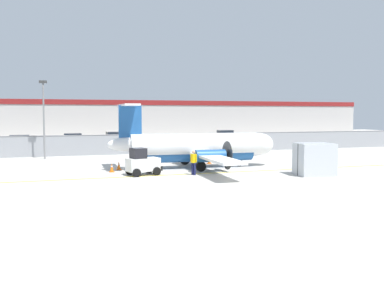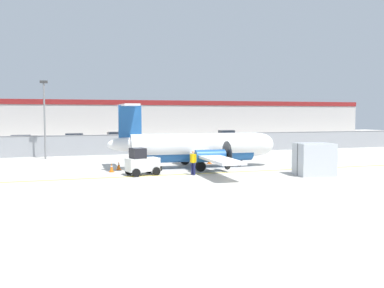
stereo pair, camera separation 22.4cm
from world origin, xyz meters
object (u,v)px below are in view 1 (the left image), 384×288
object	(u,v)px
commuter_airplane	(199,147)
ground_crew_worker	(194,161)
parked_car_3	(172,140)
traffic_cone_far_left	(119,166)
parked_car_0	(19,142)
apron_light_pole	(44,113)
parked_car_4	(215,139)
parked_car_2	(115,138)
traffic_cone_near_left	(112,168)
cargo_container	(314,159)
parked_car_1	(72,140)
traffic_cone_near_right	(209,160)
parked_car_5	(226,135)
baggage_tug	(142,163)

from	to	relation	value
commuter_airplane	ground_crew_worker	size ratio (longest dim) A/B	9.44
ground_crew_worker	parked_car_3	xyz separation A→B (m)	(5.19, 24.22, -0.06)
traffic_cone_far_left	parked_car_0	distance (m)	24.11
ground_crew_worker	apron_light_pole	distance (m)	17.55
traffic_cone_far_left	parked_car_4	xyz separation A→B (m)	(15.63, 20.08, 0.58)
parked_car_2	apron_light_pole	world-z (taller)	apron_light_pole
traffic_cone_far_left	traffic_cone_near_left	bearing A→B (deg)	-120.94
parked_car_0	cargo_container	bearing A→B (deg)	123.23
ground_crew_worker	parked_car_1	world-z (taller)	same
traffic_cone_far_left	parked_car_4	world-z (taller)	parked_car_4
apron_light_pole	parked_car_3	bearing A→B (deg)	33.87
parked_car_0	parked_car_4	size ratio (longest dim) A/B	1.00
commuter_airplane	parked_car_4	world-z (taller)	commuter_airplane
parked_car_1	apron_light_pole	xyz separation A→B (m)	(-3.16, -15.61, 3.41)
cargo_container	parked_car_2	xyz separation A→B (m)	(-8.58, 35.34, -0.21)
parked_car_1	parked_car_3	xyz separation A→B (m)	(11.92, -5.49, 0.00)
commuter_airplane	traffic_cone_near_left	distance (m)	6.95
parked_car_0	parked_car_1	distance (m)	6.86
cargo_container	parked_car_0	xyz separation A→B (m)	(-20.87, 29.56, -0.21)
traffic_cone_near_right	parked_car_2	size ratio (longest dim) A/B	0.15
parked_car_1	apron_light_pole	bearing A→B (deg)	81.12
parked_car_5	apron_light_pole	xyz separation A→B (m)	(-26.31, -19.35, 3.41)
parked_car_3	ground_crew_worker	bearing A→B (deg)	-102.66
ground_crew_worker	parked_car_1	bearing A→B (deg)	69.51
parked_car_2	parked_car_5	xyz separation A→B (m)	(17.14, 0.75, 0.00)
apron_light_pole	traffic_cone_near_right	bearing A→B (deg)	-31.62
traffic_cone_far_left	parked_car_2	world-z (taller)	parked_car_2
parked_car_3	apron_light_pole	xyz separation A→B (m)	(-15.08, -10.12, 3.41)
commuter_airplane	traffic_cone_far_left	bearing A→B (deg)	175.45
baggage_tug	parked_car_4	size ratio (longest dim) A/B	0.59
traffic_cone_near_left	traffic_cone_near_right	size ratio (longest dim) A/B	1.00
cargo_container	parked_car_5	world-z (taller)	cargo_container
parked_car_0	apron_light_pole	distance (m)	13.63
parked_car_2	parked_car_0	bearing A→B (deg)	-158.94
traffic_cone_near_right	parked_car_5	bearing A→B (deg)	64.61
ground_crew_worker	apron_light_pole	size ratio (longest dim) A/B	0.23
parked_car_3	parked_car_2	bearing A→B (deg)	124.31
commuter_airplane	traffic_cone_near_left	size ratio (longest dim) A/B	25.07
traffic_cone_near_right	baggage_tug	bearing A→B (deg)	-143.94
parked_car_1	parked_car_3	bearing A→B (deg)	157.86
parked_car_1	traffic_cone_near_right	bearing A→B (deg)	115.58
commuter_airplane	traffic_cone_far_left	distance (m)	6.31
ground_crew_worker	commuter_airplane	bearing A→B (deg)	32.44
baggage_tug	parked_car_1	bearing A→B (deg)	83.10
traffic_cone_near_left	parked_car_1	size ratio (longest dim) A/B	0.15
cargo_container	traffic_cone_near_right	bearing A→B (deg)	126.34
parked_car_1	parked_car_3	distance (m)	13.13
traffic_cone_near_left	parked_car_1	distance (m)	26.52
traffic_cone_far_left	parked_car_2	bearing A→B (deg)	82.43
parked_car_4	apron_light_pole	world-z (taller)	apron_light_pole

